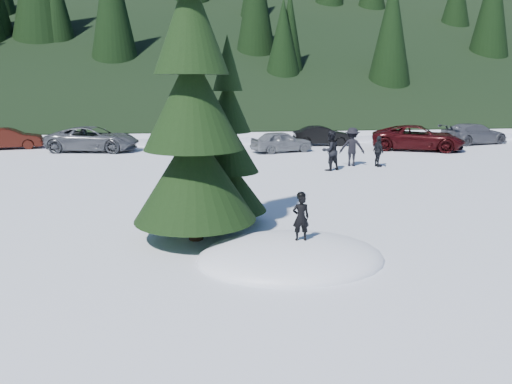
{
  "coord_description": "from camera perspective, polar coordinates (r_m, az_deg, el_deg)",
  "views": [
    {
      "loc": [
        -2.32,
        -10.98,
        4.12
      ],
      "look_at": [
        -0.51,
        2.44,
        1.1
      ],
      "focal_mm": 35.0,
      "sensor_mm": 36.0,
      "label": 1
    }
  ],
  "objects": [
    {
      "name": "adult_1",
      "position": [
        25.12,
        13.81,
        4.53
      ],
      "size": [
        0.48,
        0.93,
        1.52
      ],
      "primitive_type": "imported",
      "rotation": [
        0.0,
        0.0,
        1.7
      ],
      "color": "black",
      "rests_on": "ground"
    },
    {
      "name": "spruce_short",
      "position": [
        14.37,
        -3.16,
        4.48
      ],
      "size": [
        2.2,
        2.2,
        5.37
      ],
      "color": "#301D10",
      "rests_on": "ground"
    },
    {
      "name": "car_4",
      "position": [
        29.61,
        2.94,
        5.78
      ],
      "size": [
        3.91,
        2.39,
        1.24
      ],
      "primitive_type": "imported",
      "rotation": [
        0.0,
        0.0,
        1.84
      ],
      "color": "gray",
      "rests_on": "ground"
    },
    {
      "name": "car_3",
      "position": [
        32.96,
        -6.97,
        6.41
      ],
      "size": [
        4.69,
        3.3,
        1.26
      ],
      "primitive_type": "imported",
      "rotation": [
        0.0,
        0.0,
        1.97
      ],
      "color": "#0D1A32",
      "rests_on": "ground"
    },
    {
      "name": "car_1",
      "position": [
        34.49,
        -26.39,
        5.5
      ],
      "size": [
        4.12,
        2.07,
        1.3
      ],
      "primitive_type": "imported",
      "rotation": [
        0.0,
        0.0,
        1.76
      ],
      "color": "#340F09",
      "rests_on": "ground"
    },
    {
      "name": "adult_0",
      "position": [
        23.64,
        8.48,
        4.69
      ],
      "size": [
        1.11,
        1.0,
        1.87
      ],
      "primitive_type": "imported",
      "rotation": [
        0.0,
        0.0,
        3.54
      ],
      "color": "black",
      "rests_on": "ground"
    },
    {
      "name": "car_2",
      "position": [
        31.44,
        -18.11,
        5.79
      ],
      "size": [
        5.68,
        3.38,
        1.48
      ],
      "primitive_type": "imported",
      "rotation": [
        0.0,
        0.0,
        1.39
      ],
      "color": "#53565B",
      "rests_on": "ground"
    },
    {
      "name": "car_5",
      "position": [
        33.01,
        7.59,
        6.39
      ],
      "size": [
        3.89,
        1.61,
        1.25
      ],
      "primitive_type": "imported",
      "rotation": [
        0.0,
        0.0,
        1.49
      ],
      "color": "black",
      "rests_on": "ground"
    },
    {
      "name": "ground",
      "position": [
        11.96,
        4.0,
        -7.62
      ],
      "size": [
        200.0,
        200.0,
        0.0
      ],
      "primitive_type": "plane",
      "color": "white",
      "rests_on": "ground"
    },
    {
      "name": "snow_mound",
      "position": [
        11.96,
        4.0,
        -7.62
      ],
      "size": [
        4.48,
        3.52,
        0.96
      ],
      "primitive_type": "ellipsoid",
      "color": "white",
      "rests_on": "ground"
    },
    {
      "name": "car_6",
      "position": [
        31.96,
        18.0,
        5.92
      ],
      "size": [
        5.95,
        4.44,
        1.5
      ],
      "primitive_type": "imported",
      "rotation": [
        0.0,
        0.0,
        1.16
      ],
      "color": "black",
      "rests_on": "ground"
    },
    {
      "name": "child_skier",
      "position": [
        11.62,
        5.15,
        -2.93
      ],
      "size": [
        0.4,
        0.27,
        1.09
      ],
      "primitive_type": "imported",
      "rotation": [
        0.0,
        0.0,
        3.12
      ],
      "color": "black",
      "rests_on": "snow_mound"
    },
    {
      "name": "spruce_tall",
      "position": [
        12.81,
        -7.24,
        8.89
      ],
      "size": [
        3.2,
        3.2,
        8.6
      ],
      "color": "#301D10",
      "rests_on": "ground"
    },
    {
      "name": "forest_hillside",
      "position": [
        65.56,
        -5.96,
        19.86
      ],
      "size": [
        200.0,
        60.0,
        25.0
      ],
      "primitive_type": null,
      "color": "black",
      "rests_on": "ground"
    },
    {
      "name": "car_7",
      "position": [
        36.44,
        23.64,
        6.12
      ],
      "size": [
        5.03,
        2.97,
        1.37
      ],
      "primitive_type": "imported",
      "rotation": [
        0.0,
        0.0,
        1.81
      ],
      "color": "#53545B",
      "rests_on": "ground"
    },
    {
      "name": "adult_2",
      "position": [
        25.11,
        10.92,
        5.09
      ],
      "size": [
        1.37,
        1.03,
        1.89
      ],
      "primitive_type": "imported",
      "rotation": [
        0.0,
        0.0,
        2.84
      ],
      "color": "black",
      "rests_on": "ground"
    }
  ]
}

